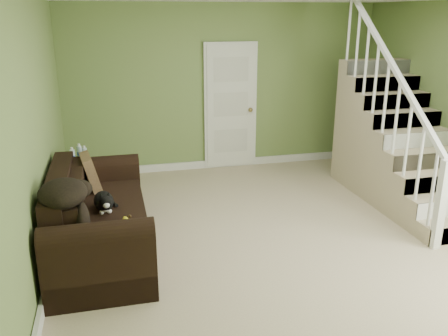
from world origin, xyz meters
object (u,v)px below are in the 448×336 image
sofa (96,221)px  side_table (82,184)px  cat (104,202)px  banana (126,221)px

sofa → side_table: (-0.20, 1.34, -0.03)m
cat → banana: (0.21, -0.38, -0.07)m
sofa → banana: sofa is taller
banana → sofa: bearing=117.6°
side_table → cat: size_ratio=1.54×
side_table → banana: bearing=-74.3°
side_table → cat: side_table is taller
side_table → banana: 1.87m
cat → side_table: bearing=95.0°
sofa → banana: (0.31, -0.45, 0.17)m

